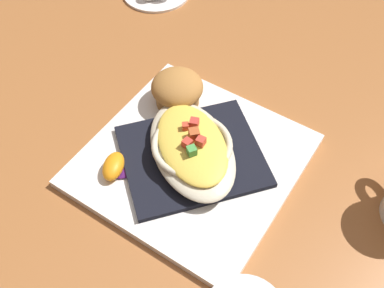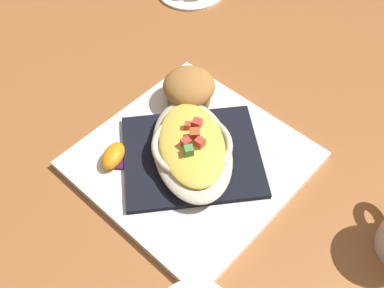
# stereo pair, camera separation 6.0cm
# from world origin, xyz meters

# --- Properties ---
(ground_plane) EXTENTS (2.60, 2.60, 0.00)m
(ground_plane) POSITION_xyz_m (0.00, 0.00, 0.00)
(ground_plane) COLOR #9F6031
(square_plate) EXTENTS (0.28, 0.28, 0.01)m
(square_plate) POSITION_xyz_m (0.00, 0.00, 0.01)
(square_plate) COLOR white
(square_plate) RESTS_ON ground_plane
(folded_napkin) EXTENTS (0.24, 0.24, 0.01)m
(folded_napkin) POSITION_xyz_m (0.00, 0.00, 0.02)
(folded_napkin) COLOR black
(folded_napkin) RESTS_ON square_plate
(gratin_dish) EXTENTS (0.19, 0.20, 0.04)m
(gratin_dish) POSITION_xyz_m (0.00, -0.00, 0.04)
(gratin_dish) COLOR beige
(gratin_dish) RESTS_ON folded_napkin
(muffin) EXTENTS (0.08, 0.08, 0.05)m
(muffin) POSITION_xyz_m (0.08, 0.07, 0.04)
(muffin) COLOR #AA7338
(muffin) RESTS_ON square_plate
(orange_garnish) EXTENTS (0.07, 0.06, 0.02)m
(orange_garnish) POSITION_xyz_m (-0.07, 0.07, 0.02)
(orange_garnish) COLOR #461657
(orange_garnish) RESTS_ON square_plate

